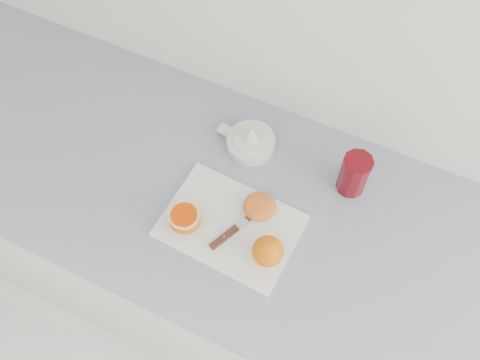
# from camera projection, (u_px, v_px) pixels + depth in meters

# --- Properties ---
(counter) EXTENTS (2.30, 0.64, 0.89)m
(counter) POSITION_uv_depth(u_px,v_px,m) (252.00, 272.00, 1.66)
(counter) COLOR silver
(counter) RESTS_ON ground
(cutting_board) EXTENTS (0.32, 0.24, 0.01)m
(cutting_board) POSITION_uv_depth(u_px,v_px,m) (230.00, 226.00, 1.25)
(cutting_board) COLOR white
(cutting_board) RESTS_ON counter
(whole_orange) EXTENTS (0.07, 0.07, 0.07)m
(whole_orange) POSITION_uv_depth(u_px,v_px,m) (268.00, 251.00, 1.17)
(whole_orange) COLOR #F26100
(whole_orange) RESTS_ON cutting_board
(half_orange) EXTENTS (0.07, 0.07, 0.05)m
(half_orange) POSITION_uv_depth(u_px,v_px,m) (185.00, 219.00, 1.22)
(half_orange) COLOR #F26100
(half_orange) RESTS_ON cutting_board
(squeezed_shell) EXTENTS (0.08, 0.08, 0.03)m
(squeezed_shell) POSITION_uv_depth(u_px,v_px,m) (260.00, 206.00, 1.25)
(squeezed_shell) COLOR #CA601E
(squeezed_shell) RESTS_ON cutting_board
(paring_knife) EXTENTS (0.09, 0.17, 0.01)m
(paring_knife) POSITION_uv_depth(u_px,v_px,m) (229.00, 233.00, 1.23)
(paring_knife) COLOR #492A1C
(paring_knife) RESTS_ON cutting_board
(citrus_juicer) EXTENTS (0.16, 0.12, 0.08)m
(citrus_juicer) POSITION_uv_depth(u_px,v_px,m) (250.00, 141.00, 1.34)
(citrus_juicer) COLOR white
(citrus_juicer) RESTS_ON counter
(red_tumbler) EXTENTS (0.07, 0.07, 0.12)m
(red_tumbler) POSITION_uv_depth(u_px,v_px,m) (354.00, 175.00, 1.26)
(red_tumbler) COLOR #620710
(red_tumbler) RESTS_ON counter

